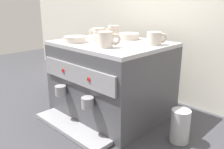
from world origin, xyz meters
The scene contains 12 objects.
ground_plane centered at (0.00, 0.00, 0.00)m, with size 4.00×4.00×0.00m, color #38383D.
tiled_backsplash_wall centered at (0.00, 0.40, 0.58)m, with size 2.80×0.03×1.17m, color silver.
espresso_machine centered at (0.00, -0.01, 0.20)m, with size 0.56×0.58×0.40m.
ceramic_cup_0 centered at (0.09, -0.13, 0.44)m, with size 0.08×0.09×0.07m.
ceramic_cup_1 centered at (0.21, 0.09, 0.43)m, with size 0.07×0.10×0.06m.
ceramic_cup_2 centered at (-0.13, 0.02, 0.43)m, with size 0.10×0.07×0.06m.
ceramic_cup_3 centered at (-0.12, 0.13, 0.44)m, with size 0.06×0.10×0.07m.
ceramic_bowl_0 centered at (0.00, 0.14, 0.42)m, with size 0.11×0.11×0.03m.
ceramic_bowl_1 centered at (-0.13, -0.14, 0.42)m, with size 0.12×0.12×0.03m.
ceramic_bowl_2 centered at (-0.02, -0.05, 0.42)m, with size 0.12×0.12×0.04m.
coffee_grinder centered at (-0.52, 0.01, 0.18)m, with size 0.16×0.16×0.36m.
milk_pitcher centered at (0.43, 0.00, 0.08)m, with size 0.08×0.08×0.15m, color #B7B7BC.
Camera 1 is at (0.86, -0.88, 0.60)m, focal length 37.76 mm.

